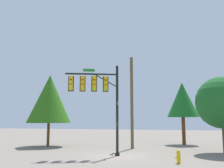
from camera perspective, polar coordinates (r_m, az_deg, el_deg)
ground_plane at (r=20.07m, az=1.19°, el=-15.66°), size 120.00×120.00×0.00m
signal_pole_assembly at (r=19.90m, az=-3.55°, el=-1.37°), size 3.94×2.19×6.92m
utility_pole at (r=25.10m, az=4.42°, el=-3.71°), size 0.51×1.78×8.89m
fire_hydrant at (r=16.97m, az=14.56°, el=-15.36°), size 0.33×0.24×0.83m
tree_near at (r=30.37m, az=15.39°, el=-3.43°), size 3.54×3.54×6.99m
tree_mid at (r=27.97m, az=-13.72°, el=-3.20°), size 4.58×4.58×7.49m
tree_far at (r=23.30m, az=23.28°, el=-3.79°), size 4.35×4.35×6.31m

